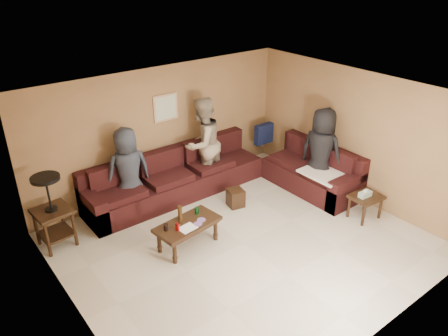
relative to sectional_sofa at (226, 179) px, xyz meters
name	(u,v)px	position (x,y,z in m)	size (l,w,h in m)	color
room	(246,153)	(-0.81, -1.52, 1.34)	(5.60, 5.50, 2.50)	beige
sectional_sofa	(226,179)	(0.00, 0.00, 0.00)	(4.65, 2.90, 0.97)	#341112
coffee_table	(187,226)	(-1.58, -1.00, 0.06)	(1.13, 0.66, 0.73)	black
end_table_left	(52,210)	(-3.26, 0.36, 0.34)	(0.60, 0.60, 1.27)	black
side_table_right	(366,199)	(1.43, -2.25, 0.07)	(0.59, 0.50, 0.60)	black
waste_bin	(236,198)	(-0.15, -0.49, -0.15)	(0.29, 0.29, 0.34)	black
wall_art	(166,108)	(-0.71, 0.96, 1.37)	(0.52, 0.04, 0.52)	tan
person_left	(128,171)	(-1.79, 0.56, 0.50)	(0.81, 0.53, 1.65)	#2C313D
person_middle	(203,144)	(-0.16, 0.55, 0.62)	(0.92, 0.72, 1.89)	gray
person_right	(321,152)	(1.48, -1.10, 0.56)	(0.87, 0.56, 1.78)	black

